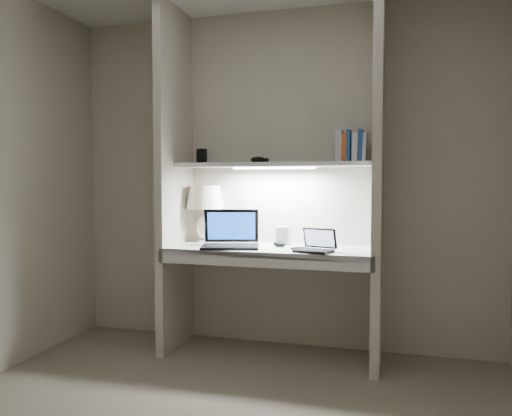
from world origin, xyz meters
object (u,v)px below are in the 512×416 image
(laptop_netbook, at_px, (316,246))
(laptop_main, at_px, (231,239))
(book_row, at_px, (351,147))
(speaker, at_px, (283,235))
(table_lamp, at_px, (205,204))

(laptop_netbook, bearing_deg, laptop_main, -172.36)
(laptop_main, relative_size, book_row, 2.12)
(speaker, xyz_separation_m, book_row, (0.49, -0.05, 0.63))
(laptop_netbook, bearing_deg, speaker, 148.69)
(laptop_main, bearing_deg, book_row, -3.30)
(table_lamp, distance_m, laptop_main, 0.43)
(laptop_main, relative_size, laptop_netbook, 1.68)
(laptop_netbook, xyz_separation_m, speaker, (-0.29, 0.31, 0.03))
(laptop_netbook, bearing_deg, table_lamp, 176.13)
(book_row, bearing_deg, speaker, 174.44)
(speaker, height_order, book_row, book_row)
(table_lamp, relative_size, laptop_main, 0.92)
(laptop_main, xyz_separation_m, speaker, (0.33, 0.22, 0.01))
(table_lamp, distance_m, speaker, 0.65)
(book_row, bearing_deg, table_lamp, 176.96)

